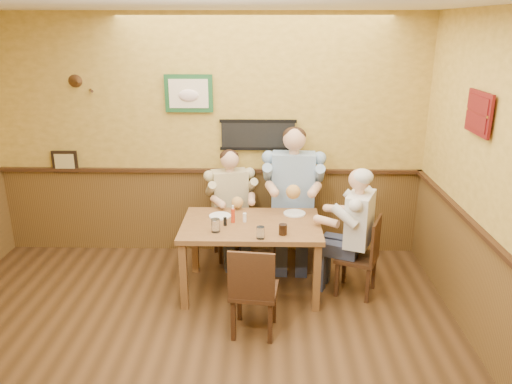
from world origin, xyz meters
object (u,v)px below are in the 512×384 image
Objects in this scene: dining_table at (251,232)px; chair_back_right at (292,219)px; cola_tumbler at (283,229)px; salt_shaker at (245,217)px; pepper_shaker at (225,221)px; diner_white_elder at (358,239)px; water_glass_left at (216,225)px; chair_back_left at (230,224)px; hot_sauce_bottle at (233,215)px; chair_right_end at (357,255)px; diner_tan_shirt at (230,210)px; water_glass_mid at (261,233)px; chair_near_side at (254,288)px; diner_blue_polo at (293,202)px.

chair_back_right reaches higher than dining_table.
salt_shaker is (-0.38, 0.32, -0.01)m from cola_tumbler.
pepper_shaker reaches higher than dining_table.
salt_shaker is at bearing -71.49° from diner_white_elder.
diner_white_elder is 1.35m from pepper_shaker.
cola_tumbler is at bearing -4.58° from water_glass_left.
chair_back_left is 0.87m from hot_sauce_bottle.
chair_right_end is at bearing -2.49° from hot_sauce_bottle.
chair_back_right is at bearing 53.70° from salt_shaker.
diner_tan_shirt is 0.80m from salt_shaker.
diner_tan_shirt is 10.13× the size of water_glass_mid.
chair_right_end is 0.18m from diner_white_elder.
chair_near_side is at bearing -65.91° from pepper_shaker.
chair_back_left is at bearing 86.41° from water_glass_left.
hot_sauce_bottle is at bearing -128.24° from chair_back_right.
chair_near_side is 0.76m from water_glass_left.
hot_sauce_bottle is (0.09, -0.76, 0.42)m from chair_back_left.
water_glass_left is at bearing -109.68° from diner_tan_shirt.
chair_back_left is at bearing 107.87° from water_glass_mid.
chair_near_side is (-1.03, -0.72, 0.02)m from chair_right_end.
chair_right_end is at bearing 1.27° from pepper_shaker.
salt_shaker reaches higher than chair_right_end.
diner_blue_polo is 1.09m from pepper_shaker.
water_glass_left reaches higher than chair_back_left.
diner_blue_polo reaches higher than chair_back_right.
chair_right_end is 0.59× the size of diner_blue_polo.
water_glass_mid reaches higher than chair_back_left.
diner_white_elder is at bearing -138.49° from chair_near_side.
pepper_shaker is at bearing -105.09° from diner_tan_shirt.
salt_shaker is 1.09× the size of pepper_shaker.
water_glass_left is at bearing -126.06° from diner_blue_polo.
chair_back_right is at bearing 72.47° from water_glass_mid.
hot_sauce_bottle is (-0.50, 0.30, 0.03)m from cola_tumbler.
diner_tan_shirt is 13.92× the size of pepper_shaker.
dining_table is at bearing 104.98° from water_glass_mid.
diner_white_elder is at bearing -48.65° from diner_blue_polo.
chair_back_right reaches higher than water_glass_mid.
dining_table is at bearing -118.26° from diner_blue_polo.
diner_blue_polo is at bearing 53.70° from salt_shaker.
cola_tumbler is at bearing -77.19° from chair_back_left.
hot_sauce_bottle is at bearing -170.19° from salt_shaker.
diner_blue_polo reaches higher than salt_shaker.
water_glass_left is (-0.34, -0.22, 0.16)m from dining_table.
dining_table is at bearing -118.26° from chair_back_right.
chair_right_end is 9.87× the size of pepper_shaker.
hot_sauce_bottle is (-0.24, 0.77, 0.40)m from chair_near_side.
diner_tan_shirt reaches higher than pepper_shaker.
chair_back_right is at bearing -98.50° from chair_near_side.
water_glass_left is 0.38m from salt_shaker.
water_glass_mid is at bearing -68.07° from salt_shaker.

